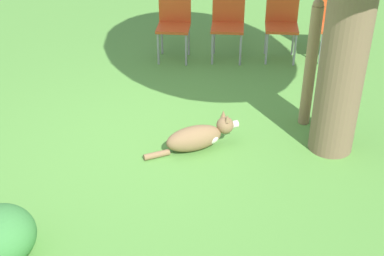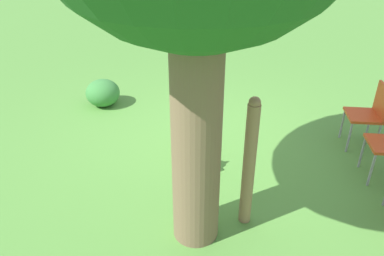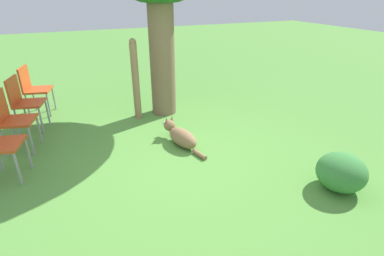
{
  "view_description": "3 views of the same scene",
  "coord_description": "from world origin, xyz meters",
  "px_view_note": "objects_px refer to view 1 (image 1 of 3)",
  "views": [
    {
      "loc": [
        4.69,
        -0.63,
        3.08
      ],
      "look_at": [
        0.22,
        0.05,
        0.32
      ],
      "focal_mm": 50.0,
      "sensor_mm": 36.0,
      "label": 1
    },
    {
      "loc": [
        0.73,
        4.25,
        2.78
      ],
      "look_at": [
        0.14,
        0.05,
        0.39
      ],
      "focal_mm": 35.0,
      "sensor_mm": 36.0,
      "label": 2
    },
    {
      "loc": [
        -1.34,
        -3.62,
        2.15
      ],
      "look_at": [
        0.22,
        -0.04,
        0.33
      ],
      "focal_mm": 28.0,
      "sensor_mm": 36.0,
      "label": 3
    }
  ],
  "objects_px": {
    "red_chair_0": "(174,21)",
    "red_chair_3": "(336,21)",
    "dog": "(199,137)",
    "red_chair_2": "(282,21)",
    "fence_post": "(311,64)",
    "red_chair_1": "(228,21)"
  },
  "relations": [
    {
      "from": "fence_post",
      "to": "red_chair_1",
      "type": "xyz_separation_m",
      "value": [
        -1.9,
        -0.48,
        -0.19
      ]
    },
    {
      "from": "fence_post",
      "to": "red_chair_3",
      "type": "distance_m",
      "value": 1.95
    },
    {
      "from": "red_chair_3",
      "to": "red_chair_0",
      "type": "bearing_deg",
      "value": -84.59
    },
    {
      "from": "red_chair_1",
      "to": "red_chair_3",
      "type": "height_order",
      "value": "same"
    },
    {
      "from": "red_chair_0",
      "to": "red_chair_2",
      "type": "xyz_separation_m",
      "value": [
        0.22,
        1.45,
        0.0
      ]
    },
    {
      "from": "red_chair_0",
      "to": "red_chair_3",
      "type": "relative_size",
      "value": 1.0
    },
    {
      "from": "dog",
      "to": "red_chair_3",
      "type": "bearing_deg",
      "value": 28.58
    },
    {
      "from": "red_chair_1",
      "to": "red_chair_3",
      "type": "bearing_deg",
      "value": 95.41
    },
    {
      "from": "fence_post",
      "to": "red_chair_0",
      "type": "distance_m",
      "value": 2.35
    },
    {
      "from": "red_chair_1",
      "to": "red_chair_3",
      "type": "distance_m",
      "value": 1.47
    },
    {
      "from": "fence_post",
      "to": "red_chair_3",
      "type": "xyz_separation_m",
      "value": [
        -1.68,
        0.97,
        -0.19
      ]
    },
    {
      "from": "fence_post",
      "to": "red_chair_2",
      "type": "relative_size",
      "value": 1.58
    },
    {
      "from": "dog",
      "to": "red_chair_0",
      "type": "bearing_deg",
      "value": 75.44
    },
    {
      "from": "dog",
      "to": "red_chair_3",
      "type": "height_order",
      "value": "red_chair_3"
    },
    {
      "from": "red_chair_1",
      "to": "red_chair_2",
      "type": "bearing_deg",
      "value": 95.41
    },
    {
      "from": "dog",
      "to": "red_chair_2",
      "type": "xyz_separation_m",
      "value": [
        -2.12,
        1.49,
        0.39
      ]
    },
    {
      "from": "red_chair_1",
      "to": "red_chair_2",
      "type": "relative_size",
      "value": 1.0
    },
    {
      "from": "red_chair_2",
      "to": "red_chair_1",
      "type": "bearing_deg",
      "value": -84.59
    },
    {
      "from": "red_chair_1",
      "to": "fence_post",
      "type": "bearing_deg",
      "value": 28.31
    },
    {
      "from": "red_chair_0",
      "to": "red_chair_1",
      "type": "xyz_separation_m",
      "value": [
        0.11,
        0.73,
        0.0
      ]
    },
    {
      "from": "dog",
      "to": "red_chair_1",
      "type": "height_order",
      "value": "red_chair_1"
    },
    {
      "from": "red_chair_0",
      "to": "red_chair_3",
      "type": "height_order",
      "value": "same"
    }
  ]
}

